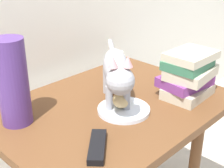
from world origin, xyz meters
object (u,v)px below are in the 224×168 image
at_px(plate, 124,110).
at_px(bread_roll, 121,100).
at_px(book_stack, 188,75).
at_px(candle_jar, 115,62).
at_px(cat, 117,71).
at_px(green_vase, 13,82).
at_px(tv_remote, 97,146).
at_px(side_table, 112,123).

height_order(plate, bread_roll, bread_roll).
height_order(book_stack, candle_jar, book_stack).
height_order(bread_roll, book_stack, book_stack).
bearing_deg(plate, candle_jar, 47.95).
height_order(bread_roll, cat, cat).
bearing_deg(cat, green_vase, 154.15).
bearing_deg(candle_jar, tv_remote, -141.05).
distance_m(cat, tv_remote, 0.30).
bearing_deg(candle_jar, book_stack, -90.81).
bearing_deg(side_table, green_vase, 155.95).
distance_m(plate, green_vase, 0.38).
distance_m(side_table, plate, 0.11).
relative_size(plate, green_vase, 0.64).
distance_m(plate, bread_roll, 0.03).
bearing_deg(cat, bread_roll, -111.56).
height_order(cat, candle_jar, cat).
xyz_separation_m(plate, book_stack, (0.26, -0.09, 0.08)).
height_order(side_table, book_stack, book_stack).
bearing_deg(plate, green_vase, 145.42).
height_order(green_vase, tv_remote, green_vase).
height_order(side_table, bread_roll, bread_roll).
bearing_deg(book_stack, green_vase, 152.18).
distance_m(bread_roll, book_stack, 0.28).
xyz_separation_m(side_table, tv_remote, (-0.22, -0.16, 0.09)).
bearing_deg(candle_jar, plate, -132.05).
distance_m(plate, candle_jar, 0.39).
relative_size(side_table, tv_remote, 5.57).
relative_size(cat, book_stack, 1.82).
relative_size(candle_jar, tv_remote, 0.57).
height_order(cat, book_stack, cat).
height_order(green_vase, candle_jar, green_vase).
height_order(bread_roll, candle_jar, candle_jar).
bearing_deg(cat, book_stack, -30.27).
height_order(bread_roll, green_vase, green_vase).
bearing_deg(candle_jar, green_vase, -170.82).
distance_m(cat, green_vase, 0.34).
distance_m(book_stack, candle_jar, 0.38).
xyz_separation_m(side_table, green_vase, (-0.30, 0.13, 0.22)).
relative_size(side_table, candle_jar, 9.83).
xyz_separation_m(green_vase, tv_remote, (0.08, -0.29, -0.13)).
bearing_deg(book_stack, bread_roll, 158.09).
bearing_deg(tv_remote, green_vase, 62.57).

